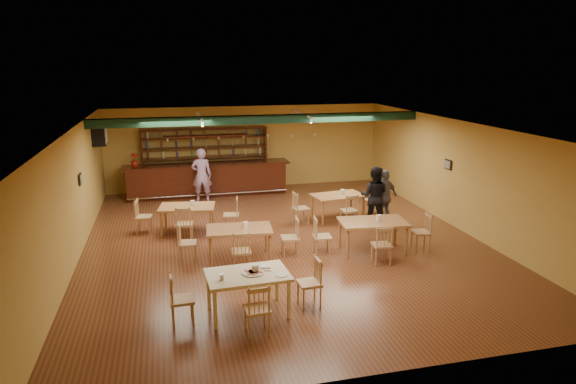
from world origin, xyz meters
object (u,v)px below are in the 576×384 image
object	(u,v)px
dining_table_a	(188,219)
patron_bar	(202,175)
dining_table_b	(338,207)
bar_counter	(208,179)
dining_table_d	(372,237)
near_table	(248,294)
patron_right_a	(374,196)
dining_table_c	(240,243)

from	to	relation	value
dining_table_a	patron_bar	size ratio (longest dim) A/B	0.81
dining_table_b	bar_counter	bearing A→B (deg)	125.15
bar_counter	dining_table_b	size ratio (longest dim) A/B	3.85
bar_counter	dining_table_d	size ratio (longest dim) A/B	3.57
bar_counter	patron_bar	bearing A→B (deg)	-107.40
dining_table_a	near_table	xyz separation A→B (m)	(0.86, -4.99, 0.03)
bar_counter	near_table	xyz separation A→B (m)	(-0.02, -8.82, -0.16)
dining_table_a	dining_table_b	xyz separation A→B (m)	(4.38, 0.14, 0.00)
patron_bar	patron_right_a	bearing A→B (deg)	147.47
near_table	dining_table_a	bearing A→B (deg)	96.77
bar_counter	dining_table_c	bearing A→B (deg)	-87.93
dining_table_a	patron_right_a	bearing A→B (deg)	2.16
dining_table_b	patron_bar	bearing A→B (deg)	134.34
dining_table_c	patron_bar	size ratio (longest dim) A/B	0.84
patron_right_a	bar_counter	bearing A→B (deg)	-15.06
dining_table_c	dining_table_b	bearing A→B (deg)	41.35
dining_table_a	dining_table_d	bearing A→B (deg)	-21.77
dining_table_b	near_table	bearing A→B (deg)	-132.84
dining_table_d	dining_table_b	bearing A→B (deg)	94.82
dining_table_b	patron_right_a	distance (m)	1.23
bar_counter	near_table	distance (m)	8.82
dining_table_c	dining_table_d	bearing A→B (deg)	-1.09
dining_table_b	patron_bar	xyz separation A→B (m)	(-3.76, 2.87, 0.54)
dining_table_b	patron_bar	distance (m)	4.76
dining_table_c	near_table	size ratio (longest dim) A/B	1.02
dining_table_a	near_table	world-z (taller)	near_table
bar_counter	dining_table_c	size ratio (longest dim) A/B	3.75
dining_table_b	dining_table_d	bearing A→B (deg)	-99.62
dining_table_c	dining_table_d	xyz separation A→B (m)	(3.22, -0.35, 0.02)
near_table	patron_bar	world-z (taller)	patron_bar
near_table	patron_right_a	size ratio (longest dim) A/B	0.87
near_table	dining_table_c	bearing A→B (deg)	81.91
bar_counter	dining_table_b	world-z (taller)	bar_counter
dining_table_c	dining_table_d	size ratio (longest dim) A/B	0.95
patron_bar	patron_right_a	size ratio (longest dim) A/B	1.06
dining_table_c	patron_bar	xyz separation A→B (m)	(-0.48, 5.27, 0.53)
dining_table_a	dining_table_c	distance (m)	2.52
dining_table_a	near_table	distance (m)	5.06
bar_counter	patron_bar	size ratio (longest dim) A/B	3.15
dining_table_b	patron_right_a	xyz separation A→B (m)	(0.80, -0.80, 0.49)
bar_counter	dining_table_b	distance (m)	5.09
dining_table_c	near_table	world-z (taller)	near_table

